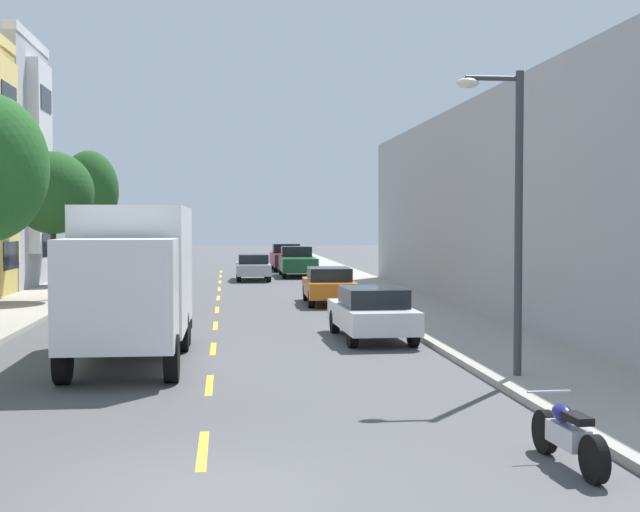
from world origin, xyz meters
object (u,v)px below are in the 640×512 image
parked_pickup_forest (297,262)px  parked_pickup_burgundy (287,258)px  delivery_box_truck (134,274)px  parked_sedan_white (372,312)px  parked_sedan_teal (138,267)px  parked_sedan_orange (329,285)px  parked_pickup_sky (110,281)px  parked_motorcycle (568,436)px  street_tree_third (53,193)px  street_tree_farthest (89,191)px  moving_silver_sedan (253,267)px  parked_suv_black (156,255)px  street_lamp (511,198)px

parked_pickup_forest → parked_pickup_burgundy: size_ratio=1.00×
delivery_box_truck → parked_sedan_white: 6.82m
parked_sedan_teal → parked_pickup_forest: bearing=20.4°
parked_sedan_orange → parked_sedan_teal: (-8.68, 14.39, 0.00)m
parked_pickup_burgundy → parked_pickup_sky: bearing=-111.4°
parked_sedan_orange → parked_sedan_teal: same height
parked_pickup_forest → parked_motorcycle: size_ratio=2.59×
parked_pickup_sky → parked_sedan_white: size_ratio=1.18×
parked_pickup_burgundy → parked_pickup_forest: bearing=-88.5°
street_tree_third → street_tree_farthest: 9.37m
parked_pickup_sky → parked_motorcycle: 26.82m
parked_pickup_burgundy → moving_silver_sedan: bearing=-104.6°
parked_pickup_forest → street_tree_farthest: bearing=-147.9°
parked_sedan_orange → parked_sedan_white: same height
street_tree_farthest → parked_pickup_burgundy: 17.49m
street_tree_farthest → parked_suv_black: (2.08, 15.13, -3.72)m
delivery_box_truck → parked_sedan_orange: size_ratio=1.64×
parked_sedan_white → street_tree_farthest: bearing=116.6°
parked_suv_black → parked_pickup_burgundy: parked_suv_black is taller
delivery_box_truck → parked_motorcycle: size_ratio=3.63×
parked_motorcycle → street_tree_farthest: bearing=108.2°
parked_sedan_orange → parked_pickup_burgundy: bearing=89.9°
parked_sedan_teal → moving_silver_sedan: size_ratio=1.01×
parked_sedan_teal → parked_pickup_burgundy: bearing=48.1°
street_tree_farthest → parked_sedan_white: street_tree_farthest is taller
parked_pickup_sky → parked_motorcycle: size_ratio=2.60×
parked_sedan_white → parked_motorcycle: parked_sedan_white is taller
parked_sedan_orange → moving_silver_sedan: size_ratio=1.01×
street_tree_third → delivery_box_truck: size_ratio=0.78×
parked_pickup_burgundy → parked_motorcycle: 47.28m
parked_pickup_burgundy → street_tree_third: bearing=-115.4°
parked_sedan_orange → parked_suv_black: bearing=108.4°
parked_sedan_orange → parked_pickup_forest: (0.20, 17.69, 0.08)m
street_tree_third → parked_pickup_sky: size_ratio=1.09×
delivery_box_truck → parked_sedan_white: delivery_box_truck is taller
parked_pickup_forest → parked_pickup_burgundy: bearing=91.5°
street_tree_third → moving_silver_sedan: street_tree_third is taller
street_tree_farthest → parked_sedan_orange: street_tree_farthest is taller
parked_suv_black → moving_silver_sedan: parked_suv_black is taller
parked_pickup_forest → moving_silver_sedan: bearing=-129.4°
parked_suv_black → parked_motorcycle: 49.97m
street_tree_farthest → parked_sedan_white: (10.67, -21.33, -3.96)m
moving_silver_sedan → parked_motorcycle: 37.69m
street_lamp → delivery_box_truck: 8.78m
street_tree_third → parked_sedan_teal: 13.54m
parked_suv_black → moving_silver_sedan: size_ratio=1.07×
parked_pickup_forest → parked_motorcycle: 40.86m
street_tree_farthest → parked_sedan_teal: size_ratio=1.46×
parked_suv_black → parked_sedan_white: (8.59, -36.46, -0.24)m
moving_silver_sedan → parked_pickup_forest: bearing=50.6°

